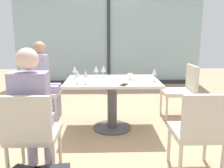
% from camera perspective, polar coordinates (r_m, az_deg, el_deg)
% --- Properties ---
extents(ground_plane, '(12.00, 12.00, 0.00)m').
position_cam_1_polar(ground_plane, '(3.62, 0.05, -10.44)').
color(ground_plane, tan).
extents(window_wall_backdrop, '(5.01, 0.10, 2.70)m').
position_cam_1_polar(window_wall_backdrop, '(6.55, -0.81, 10.52)').
color(window_wall_backdrop, '#9BB7BC').
rests_on(window_wall_backdrop, ground_plane).
extents(dining_table_main, '(1.31, 0.86, 0.73)m').
position_cam_1_polar(dining_table_main, '(3.45, 0.05, -2.02)').
color(dining_table_main, silver).
rests_on(dining_table_main, ground_plane).
extents(chair_front_left, '(0.46, 0.50, 0.87)m').
position_cam_1_polar(chair_front_left, '(2.39, -18.75, -10.49)').
color(chair_front_left, beige).
rests_on(chair_front_left, ground_plane).
extents(chair_far_left, '(0.50, 0.46, 0.87)m').
position_cam_1_polar(chair_far_left, '(4.08, -17.00, -1.07)').
color(chair_far_left, beige).
rests_on(chair_far_left, ground_plane).
extents(chair_front_right, '(0.46, 0.50, 0.87)m').
position_cam_1_polar(chair_front_right, '(2.45, 20.17, -9.98)').
color(chair_front_right, beige).
rests_on(chair_front_right, ground_plane).
extents(chair_far_right, '(0.50, 0.46, 0.87)m').
position_cam_1_polar(chair_far_right, '(4.14, 16.42, -0.85)').
color(chair_far_right, beige).
rests_on(chair_far_right, ground_plane).
extents(person_front_left, '(0.34, 0.39, 1.26)m').
position_cam_1_polar(person_front_left, '(2.42, -18.33, -5.06)').
color(person_front_left, '#9E93B7').
rests_on(person_front_left, ground_plane).
extents(person_far_left, '(0.39, 0.34, 1.26)m').
position_cam_1_polar(person_far_left, '(4.02, -15.67, 1.76)').
color(person_far_left, '#9E93B7').
rests_on(person_far_left, ground_plane).
extents(wine_glass_0, '(0.07, 0.07, 0.18)m').
position_cam_1_polar(wine_glass_0, '(3.57, -8.90, 3.45)').
color(wine_glass_0, silver).
rests_on(wine_glass_0, dining_table_main).
extents(wine_glass_1, '(0.07, 0.07, 0.18)m').
position_cam_1_polar(wine_glass_1, '(3.14, -6.31, 2.36)').
color(wine_glass_1, silver).
rests_on(wine_glass_1, dining_table_main).
extents(wine_glass_2, '(0.07, 0.07, 0.18)m').
position_cam_1_polar(wine_glass_2, '(3.57, -3.81, 3.58)').
color(wine_glass_2, silver).
rests_on(wine_glass_2, dining_table_main).
extents(wine_glass_3, '(0.07, 0.07, 0.18)m').
position_cam_1_polar(wine_glass_3, '(3.19, -8.27, 2.46)').
color(wine_glass_3, silver).
rests_on(wine_glass_3, dining_table_main).
extents(wine_glass_4, '(0.07, 0.07, 0.18)m').
position_cam_1_polar(wine_glass_4, '(3.35, 10.06, 2.86)').
color(wine_glass_4, silver).
rests_on(wine_glass_4, dining_table_main).
extents(wine_glass_5, '(0.07, 0.07, 0.18)m').
position_cam_1_polar(wine_glass_5, '(3.61, -2.04, 3.68)').
color(wine_glass_5, silver).
rests_on(wine_glass_5, dining_table_main).
extents(coffee_cup, '(0.08, 0.08, 0.09)m').
position_cam_1_polar(coffee_cup, '(3.42, 4.34, 1.72)').
color(coffee_cup, white).
rests_on(coffee_cup, dining_table_main).
extents(cell_phone_on_table, '(0.13, 0.16, 0.01)m').
position_cam_1_polar(cell_phone_on_table, '(3.09, 2.88, -0.15)').
color(cell_phone_on_table, black).
rests_on(cell_phone_on_table, dining_table_main).
extents(handbag_1, '(0.32, 0.20, 0.28)m').
position_cam_1_polar(handbag_1, '(3.75, -16.37, -7.88)').
color(handbag_1, silver).
rests_on(handbag_1, ground_plane).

